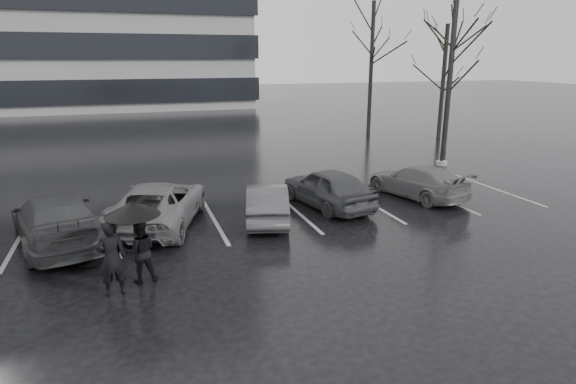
# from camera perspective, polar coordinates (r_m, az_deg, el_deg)

# --- Properties ---
(ground) EXTENTS (160.00, 160.00, 0.00)m
(ground) POSITION_cam_1_polar(r_m,az_deg,el_deg) (13.97, 1.92, -5.35)
(ground) COLOR black
(ground) RESTS_ON ground
(car_main) EXTENTS (2.38, 4.27, 1.37)m
(car_main) POSITION_cam_1_polar(r_m,az_deg,el_deg) (16.63, 4.70, 0.55)
(car_main) COLOR black
(car_main) RESTS_ON ground
(car_west_a) EXTENTS (2.15, 3.81, 1.19)m
(car_west_a) POSITION_cam_1_polar(r_m,az_deg,el_deg) (15.21, -2.50, -1.21)
(car_west_a) COLOR #29292B
(car_west_a) RESTS_ON ground
(car_west_b) EXTENTS (3.74, 5.34, 1.35)m
(car_west_b) POSITION_cam_1_polar(r_m,az_deg,el_deg) (15.29, -15.14, -1.34)
(car_west_b) COLOR #49494B
(car_west_b) RESTS_ON ground
(car_west_c) EXTENTS (3.15, 5.24, 1.42)m
(car_west_c) POSITION_cam_1_polar(r_m,az_deg,el_deg) (14.71, -25.76, -2.93)
(car_west_c) COLOR black
(car_west_c) RESTS_ON ground
(car_east) EXTENTS (2.65, 4.39, 1.19)m
(car_east) POSITION_cam_1_polar(r_m,az_deg,el_deg) (18.43, 15.03, 1.26)
(car_east) COLOR #49494B
(car_east) RESTS_ON ground
(pedestrian_left) EXTENTS (0.66, 0.47, 1.70)m
(pedestrian_left) POSITION_cam_1_polar(r_m,az_deg,el_deg) (11.08, -20.19, -7.39)
(pedestrian_left) COLOR black
(pedestrian_left) RESTS_ON ground
(pedestrian_right) EXTENTS (0.75, 0.59, 1.49)m
(pedestrian_right) POSITION_cam_1_polar(r_m,az_deg,el_deg) (11.55, -17.10, -6.72)
(pedestrian_right) COLOR black
(pedestrian_right) RESTS_ON ground
(umbrella) EXTENTS (1.20, 1.20, 2.03)m
(umbrella) POSITION_cam_1_polar(r_m,az_deg,el_deg) (10.93, -18.00, -1.90)
(umbrella) COLOR black
(umbrella) RESTS_ON ground
(lamp_post) EXTENTS (0.51, 0.51, 9.41)m
(lamp_post) POSITION_cam_1_polar(r_m,az_deg,el_deg) (23.87, 18.58, 13.20)
(lamp_post) COLOR #949496
(lamp_post) RESTS_ON ground
(stall_stripes) EXTENTS (19.72, 5.00, 0.00)m
(stall_stripes) POSITION_cam_1_polar(r_m,az_deg,el_deg) (15.99, -3.91, -2.61)
(stall_stripes) COLOR #99999C
(stall_stripes) RESTS_ON ground
(tree_east) EXTENTS (0.26, 0.26, 8.00)m
(tree_east) POSITION_cam_1_polar(r_m,az_deg,el_deg) (27.74, 18.66, 12.78)
(tree_east) COLOR black
(tree_east) RESTS_ON ground
(tree_ne) EXTENTS (0.26, 0.26, 7.00)m
(tree_ne) POSITION_cam_1_polar(r_m,az_deg,el_deg) (32.46, 17.90, 12.26)
(tree_ne) COLOR black
(tree_ne) RESTS_ON ground
(tree_north) EXTENTS (0.26, 0.26, 8.50)m
(tree_north) POSITION_cam_1_polar(r_m,az_deg,el_deg) (33.12, 9.82, 14.13)
(tree_north) COLOR black
(tree_north) RESTS_ON ground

